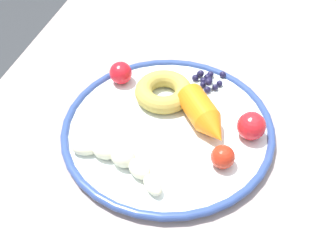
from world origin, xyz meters
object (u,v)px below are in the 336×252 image
(tomato_near, at_px, (121,73))
(tomato_mid, at_px, (223,157))
(carrot_orange, at_px, (205,116))
(blueberry_pile, at_px, (208,80))
(banana, at_px, (121,160))
(donut, at_px, (164,91))
(plate, at_px, (168,127))
(tomato_far, at_px, (251,126))
(dining_table, at_px, (203,147))

(tomato_near, distance_m, tomato_mid, 0.24)
(tomato_near, bearing_deg, tomato_mid, 55.24)
(carrot_orange, bearing_deg, blueberry_pile, -172.94)
(banana, height_order, blueberry_pile, banana)
(donut, bearing_deg, banana, -8.24)
(banana, bearing_deg, tomato_near, -161.10)
(plate, height_order, tomato_far, tomato_far)
(banana, bearing_deg, donut, 171.76)
(banana, xyz_separation_m, tomato_mid, (-0.04, 0.13, 0.00))
(tomato_near, xyz_separation_m, tomato_mid, (0.13, 0.19, -0.00))
(plate, bearing_deg, dining_table, 139.99)
(blueberry_pile, bearing_deg, banana, -22.44)
(donut, bearing_deg, plate, 20.46)
(tomato_near, bearing_deg, banana, 18.90)
(carrot_orange, distance_m, tomato_mid, 0.08)
(plate, xyz_separation_m, donut, (-0.06, -0.02, 0.02))
(dining_table, relative_size, plate, 3.99)
(plate, relative_size, blueberry_pile, 5.77)
(carrot_orange, xyz_separation_m, donut, (-0.05, -0.08, -0.01))
(dining_table, distance_m, donut, 0.14)
(plate, height_order, tomato_mid, tomato_mid)
(plate, relative_size, tomato_mid, 9.67)
(dining_table, xyz_separation_m, plate, (0.06, -0.05, 0.10))
(donut, relative_size, tomato_mid, 2.78)
(tomato_mid, bearing_deg, banana, -74.71)
(tomato_near, xyz_separation_m, tomato_far, (0.07, 0.22, 0.00))
(dining_table, relative_size, blueberry_pile, 23.03)
(plate, distance_m, blueberry_pile, 0.12)
(dining_table, relative_size, carrot_orange, 11.78)
(blueberry_pile, relative_size, tomato_mid, 1.68)
(carrot_orange, height_order, tomato_far, carrot_orange)
(tomato_far, bearing_deg, plate, -84.95)
(dining_table, bearing_deg, banana, -32.21)
(tomato_far, bearing_deg, carrot_orange, -91.45)
(banana, distance_m, blueberry_pile, 0.22)
(tomato_near, bearing_deg, donut, 74.95)
(donut, relative_size, tomato_far, 2.21)
(dining_table, height_order, plate, plate)
(donut, xyz_separation_m, blueberry_pile, (-0.05, 0.06, -0.01))
(tomato_mid, bearing_deg, donut, -134.87)
(carrot_orange, bearing_deg, plate, -76.63)
(banana, height_order, tomato_near, tomato_near)
(dining_table, bearing_deg, tomato_far, 56.14)
(plate, height_order, donut, donut)
(banana, bearing_deg, carrot_orange, 136.52)
(dining_table, xyz_separation_m, tomato_far, (0.05, 0.07, 0.13))
(banana, xyz_separation_m, carrot_orange, (-0.10, 0.10, 0.01))
(dining_table, relative_size, tomato_far, 30.69)
(banana, distance_m, tomato_near, 0.18)
(donut, relative_size, blueberry_pile, 1.66)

